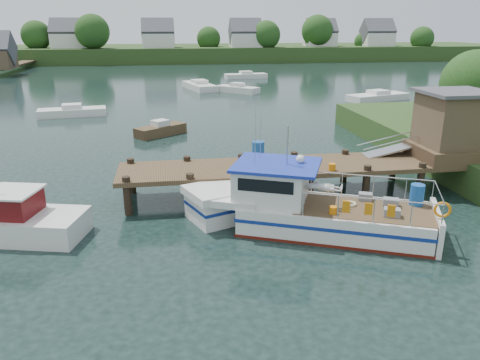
{
  "coord_description": "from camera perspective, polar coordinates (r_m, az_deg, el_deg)",
  "views": [
    {
      "loc": [
        -3.72,
        -19.17,
        7.28
      ],
      "look_at": [
        -1.0,
        -1.5,
        1.3
      ],
      "focal_mm": 35.0,
      "sensor_mm": 36.0,
      "label": 1
    }
  ],
  "objects": [
    {
      "name": "moored_far",
      "position": [
        67.43,
        0.71,
        12.61
      ],
      "size": [
        6.04,
        2.59,
        1.0
      ],
      "rotation": [
        0.0,
        0.0,
        0.36
      ],
      "color": "silver",
      "rests_on": "ground"
    },
    {
      "name": "moored_b",
      "position": [
        52.91,
        -0.33,
        11.03
      ],
      "size": [
        4.79,
        4.63,
        1.1
      ],
      "rotation": [
        0.0,
        0.0,
        -0.14
      ],
      "color": "silver",
      "rests_on": "ground"
    },
    {
      "name": "dock",
      "position": [
        22.31,
        18.87,
        4.44
      ],
      "size": [
        16.6,
        3.0,
        4.78
      ],
      "color": "#4C3A24",
      "rests_on": "ground"
    },
    {
      "name": "moored_d",
      "position": [
        55.85,
        -4.95,
        11.37
      ],
      "size": [
        3.86,
        6.92,
        1.12
      ],
      "rotation": [
        0.0,
        0.0,
        -0.26
      ],
      "color": "silver",
      "rests_on": "ground"
    },
    {
      "name": "ground_plane",
      "position": [
        20.84,
        2.09,
        -1.96
      ],
      "size": [
        160.0,
        160.0,
        0.0
      ],
      "primitive_type": "plane",
      "color": "black"
    },
    {
      "name": "lobster_boat",
      "position": [
        17.43,
        7.65,
        -3.37
      ],
      "size": [
        9.27,
        5.75,
        4.62
      ],
      "rotation": [
        0.0,
        0.0,
        -0.41
      ],
      "color": "silver",
      "rests_on": "ground"
    },
    {
      "name": "moored_a",
      "position": [
        41.62,
        -19.77,
        7.86
      ],
      "size": [
        5.6,
        2.57,
        0.99
      ],
      "rotation": [
        0.0,
        0.0,
        -0.21
      ],
      "color": "silver",
      "rests_on": "ground"
    },
    {
      "name": "moored_c",
      "position": [
        49.43,
        16.45,
        9.73
      ],
      "size": [
        6.88,
        4.18,
        1.03
      ],
      "rotation": [
        0.0,
        0.0,
        0.15
      ],
      "color": "silver",
      "rests_on": "ground"
    },
    {
      "name": "far_shore",
      "position": [
        101.74,
        -6.89,
        15.45
      ],
      "size": [
        140.0,
        42.55,
        9.22
      ],
      "color": "#2B451C",
      "rests_on": "ground"
    },
    {
      "name": "moored_rowboat",
      "position": [
        32.71,
        -9.66,
        6.08
      ],
      "size": [
        3.63,
        3.2,
        1.06
      ],
      "rotation": [
        0.0,
        0.0,
        0.14
      ],
      "color": "#4C3A24",
      "rests_on": "ground"
    }
  ]
}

